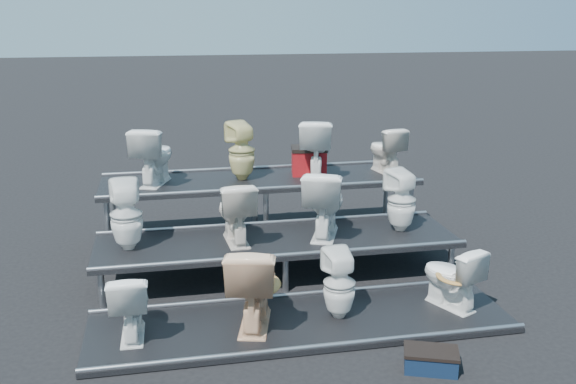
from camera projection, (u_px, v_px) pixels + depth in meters
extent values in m
plane|color=black|center=(278.00, 275.00, 7.65)|extent=(80.00, 80.00, 0.00)
cube|color=black|center=(301.00, 322.00, 6.41)|extent=(4.20, 1.20, 0.06)
cube|color=black|center=(278.00, 257.00, 7.59)|extent=(4.20, 1.20, 0.46)
cube|color=black|center=(260.00, 209.00, 8.76)|extent=(4.20, 1.20, 0.86)
imported|color=white|center=(130.00, 304.00, 6.00)|extent=(0.38, 0.65, 0.66)
imported|color=#ECBA8F|center=(253.00, 284.00, 6.20)|extent=(0.66, 0.92, 0.85)
imported|color=white|center=(339.00, 284.00, 6.38)|extent=(0.35, 0.35, 0.71)
imported|color=white|center=(451.00, 276.00, 6.62)|extent=(0.61, 0.75, 0.67)
imported|color=white|center=(126.00, 215.00, 7.09)|extent=(0.39, 0.40, 0.79)
imported|color=silver|center=(235.00, 211.00, 7.33)|extent=(0.45, 0.74, 0.73)
imported|color=white|center=(324.00, 203.00, 7.52)|extent=(0.72, 0.91, 0.82)
imported|color=white|center=(401.00, 200.00, 7.71)|extent=(0.44, 0.44, 0.76)
imported|color=white|center=(154.00, 155.00, 8.28)|extent=(0.65, 0.84, 0.75)
imported|color=beige|center=(242.00, 151.00, 8.49)|extent=(0.45, 0.46, 0.78)
imported|color=white|center=(316.00, 147.00, 8.68)|extent=(0.64, 0.86, 0.78)
imported|color=silver|center=(386.00, 150.00, 8.89)|extent=(0.47, 0.68, 0.64)
cube|color=maroon|center=(309.00, 162.00, 8.83)|extent=(0.52, 0.44, 0.33)
cube|color=black|center=(431.00, 361.00, 5.60)|extent=(0.52, 0.41, 0.16)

